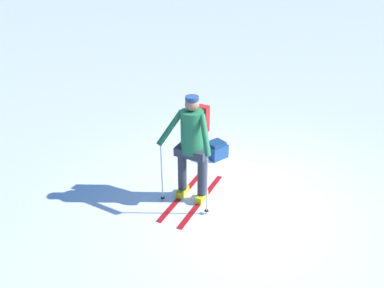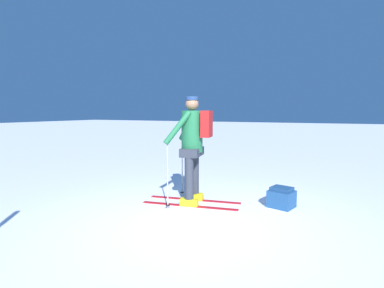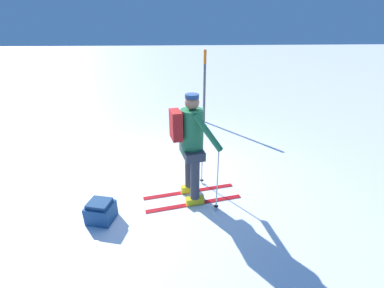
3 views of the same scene
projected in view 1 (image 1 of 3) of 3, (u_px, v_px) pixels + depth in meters
ground_plane at (240, 200)px, 6.33m from camera, size 80.00×80.00×0.00m
skier at (192, 142)px, 5.93m from camera, size 0.94×1.71×1.83m
dropped_backpack at (216, 150)px, 7.59m from camera, size 0.43×0.46×0.34m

